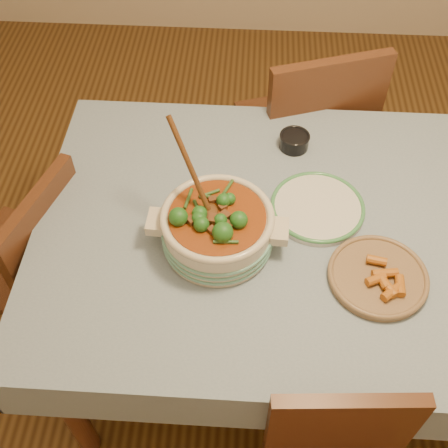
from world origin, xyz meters
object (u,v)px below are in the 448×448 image
stew_casserole (217,226)px  white_plate (317,207)px  dining_table (314,246)px  chair_far (308,131)px  condiment_bowl (294,140)px  fried_plate (378,275)px  chair_left (34,260)px

stew_casserole → white_plate: bearing=26.2°
dining_table → white_plate: 0.12m
dining_table → stew_casserole: 0.35m
stew_casserole → chair_far: bearing=67.3°
condiment_bowl → white_plate: bearing=-76.4°
stew_casserole → white_plate: size_ratio=1.27×
dining_table → stew_casserole: stew_casserole is taller
stew_casserole → fried_plate: stew_casserole is taller
white_plate → chair_far: size_ratio=0.33×
stew_casserole → white_plate: stew_casserole is taller
chair_far → condiment_bowl: bearing=56.6°
stew_casserole → chair_left: (-0.64, 0.10, -0.36)m
stew_casserole → chair_far: stew_casserole is taller
chair_left → fried_plate: bearing=96.6°
stew_casserole → fried_plate: bearing=-12.3°
chair_far → white_plate: bearing=69.4°
stew_casserole → condiment_bowl: bearing=61.6°
dining_table → stew_casserole: size_ratio=4.24×
stew_casserole → chair_far: 0.86m
stew_casserole → chair_left: 0.75m
white_plate → condiment_bowl: condiment_bowl is taller
stew_casserole → condiment_bowl: (0.23, 0.42, -0.05)m
condiment_bowl → fried_plate: (0.22, -0.51, -0.01)m
stew_casserole → chair_far: (0.31, 0.75, -0.30)m
stew_casserole → chair_left: stew_casserole is taller
stew_casserole → fried_plate: (0.45, -0.10, -0.06)m
condiment_bowl → fried_plate: bearing=-66.9°
fried_plate → chair_far: chair_far is taller
chair_left → dining_table: bearing=105.5°
condiment_bowl → chair_far: (0.09, 0.33, -0.25)m
dining_table → fried_plate: size_ratio=5.09×
condiment_bowl → chair_left: 0.98m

